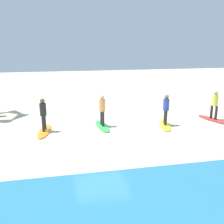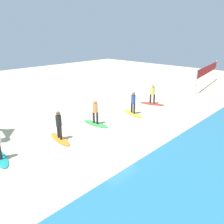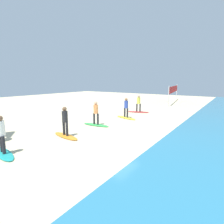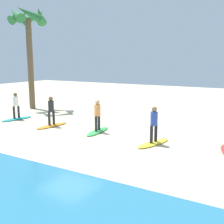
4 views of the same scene
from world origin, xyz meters
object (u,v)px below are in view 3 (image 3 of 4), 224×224
surfer_orange (65,119)px  surfer_teal (1,132)px  surfer_green (96,111)px  surfer_yellow (126,106)px  surfboard_green (96,125)px  surfboard_teal (4,154)px  surfboard_yellow (126,118)px  surfer_red (139,102)px  surfboard_red (138,112)px  surfboard_orange (66,136)px  volleyball_net (173,90)px

surfer_orange → surfer_teal: size_ratio=1.00×
surfer_green → surfer_yellow: bearing=171.4°
surfboard_green → surfboard_teal: bearing=-95.3°
surfboard_green → surfboard_teal: same height
surfboard_yellow → surfer_orange: (6.34, -0.27, 0.99)m
surfer_orange → surfboard_teal: bearing=-4.9°
surfboard_yellow → surfboard_green: (3.35, -0.51, 0.00)m
surfer_green → surfboard_green: bearing=-104.0°
surfer_red → surfboard_red: bearing=180.0°
surfer_teal → surfboard_green: bearing=179.6°
surfboard_orange → surfer_orange: bearing=-171.7°
surfboard_green → surfboard_orange: (2.99, 0.24, 0.00)m
surfboard_green → surfer_green: (0.00, 0.00, 0.99)m
surfboard_orange → surfboard_teal: size_ratio=1.00×
surfboard_yellow → surfer_green: size_ratio=1.28×
surfer_green → surfboard_orange: (2.99, 0.24, -0.99)m
surfer_orange → volleyball_net: volleyball_net is taller
surfboard_red → surfboard_teal: 12.71m
surfer_red → surfer_green: 6.49m
surfboard_yellow → volleyball_net: (-13.46, -0.00, 1.74)m
surfer_teal → volleyball_net: size_ratio=0.18×
surfboard_yellow → volleyball_net: size_ratio=0.23×
surfboard_green → surfer_teal: surfer_teal is taller
surfboard_teal → surfboard_yellow: bearing=97.2°
surfer_red → surfer_orange: (9.48, 0.14, 0.00)m
surfer_red → surfboard_yellow: surfer_red is taller
surfboard_red → surfer_yellow: surfer_yellow is taller
surfboard_red → surfer_teal: size_ratio=1.28×
surfer_red → volleyball_net: (-10.32, 0.40, 0.75)m
surfboard_red → surfboard_teal: bearing=-108.8°
surfboard_yellow → surfer_teal: bearing=-77.9°
surfboard_orange → surfer_orange: surfer_orange is taller
surfboard_green → surfer_green: 0.99m
surfer_red → surfboard_teal: 12.75m
volleyball_net → surfer_red: bearing=-2.2°
surfboard_green → surfer_yellow: bearing=76.4°
surfer_green → surfboard_red: bearing=179.1°
surfer_red → volleyball_net: size_ratio=0.18×
surfer_orange → surfboard_teal: (3.23, -0.28, -0.99)m
surfboard_red → surfboard_yellow: (3.14, 0.40, 0.00)m
surfer_red → surfboard_green: bearing=-0.9°
surfboard_red → surfer_orange: (9.48, 0.14, 0.99)m
surfer_green → surfer_red: bearing=179.1°
surfer_yellow → surfer_teal: 9.59m
surfboard_yellow → surfboard_teal: bearing=-77.9°
surfer_yellow → surfboard_orange: 6.42m
surfer_green → volleyball_net: size_ratio=0.18×
surfer_teal → volleyball_net: 23.05m
surfboard_green → surfer_green: size_ratio=1.28×
surfer_green → surfer_orange: (2.99, 0.24, 0.00)m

